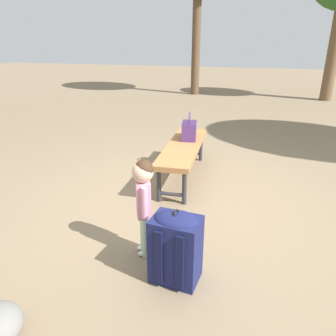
{
  "coord_description": "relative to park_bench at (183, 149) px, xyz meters",
  "views": [
    {
      "loc": [
        2.92,
        0.75,
        1.65
      ],
      "look_at": [
        0.05,
        -0.15,
        0.45
      ],
      "focal_mm": 33.92,
      "sensor_mm": 36.0,
      "label": 1
    }
  ],
  "objects": [
    {
      "name": "ground_plane",
      "position": [
        0.76,
        0.2,
        -0.39
      ],
      "size": [
        40.0,
        40.0,
        0.0
      ],
      "primitive_type": "plane",
      "color": "#7F6B51",
      "rests_on": "ground"
    },
    {
      "name": "park_bench",
      "position": [
        0.0,
        0.0,
        0.0
      ],
      "size": [
        1.63,
        0.52,
        0.45
      ],
      "color": "#9E6B3D",
      "rests_on": "ground"
    },
    {
      "name": "handbag",
      "position": [
        -0.27,
        0.01,
        0.18
      ],
      "size": [
        0.35,
        0.24,
        0.37
      ],
      "color": "#4C2D66",
      "rests_on": "park_bench"
    },
    {
      "name": "child_standing",
      "position": [
        1.62,
        0.1,
        0.15
      ],
      "size": [
        0.21,
        0.17,
        0.83
      ],
      "color": "#B2D8B2",
      "rests_on": "ground"
    },
    {
      "name": "backpack_large",
      "position": [
        1.84,
        0.43,
        -0.1
      ],
      "size": [
        0.33,
        0.36,
        0.58
      ],
      "color": "#191E4C",
      "rests_on": "ground"
    }
  ]
}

